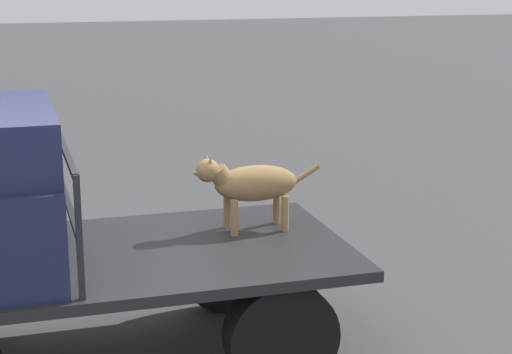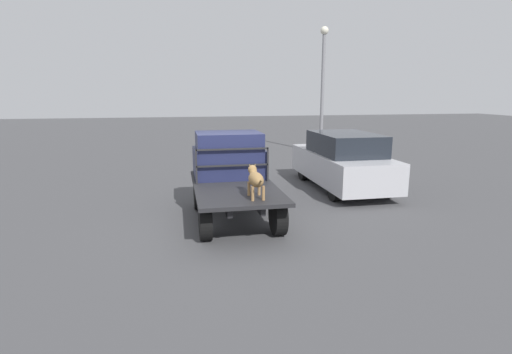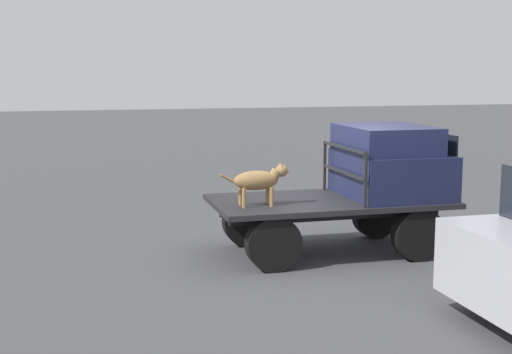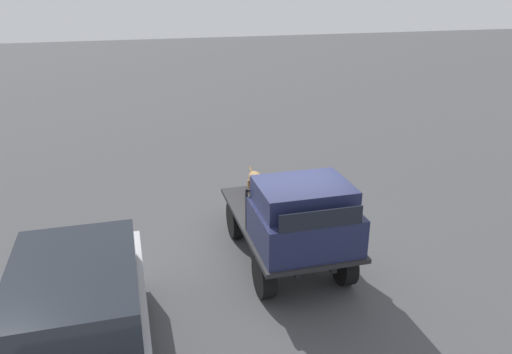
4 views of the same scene
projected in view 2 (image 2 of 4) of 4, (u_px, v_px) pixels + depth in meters
The scene contains 7 objects.
ground_plane at pixel (235, 220), 9.28m from camera, with size 80.00×80.00×0.00m, color #474749.
flatbed_truck at pixel (234, 195), 9.15m from camera, with size 3.61×1.83×0.85m.
truck_cab at pixel (228, 155), 9.94m from camera, with size 1.47×1.71×1.10m.
truck_headboard at pixel (233, 160), 9.20m from camera, with size 0.04×1.71×0.80m.
dog at pixel (255, 179), 7.94m from camera, with size 1.04×0.28×0.63m.
parked_sedan at pixel (342, 161), 12.14m from camera, with size 4.46×1.81×1.73m.
light_pole_near at pixel (323, 77), 18.87m from camera, with size 0.38×0.38×5.89m.
Camera 2 is at (-8.79, 1.24, 2.92)m, focal length 28.00 mm.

